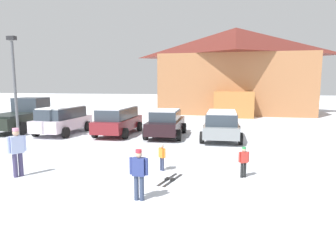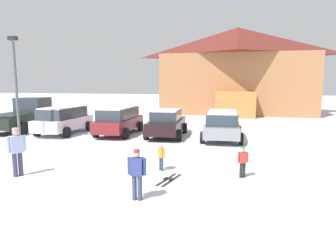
{
  "view_description": "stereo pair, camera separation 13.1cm",
  "coord_description": "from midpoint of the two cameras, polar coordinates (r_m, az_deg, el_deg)",
  "views": [
    {
      "loc": [
        3.61,
        -5.56,
        3.14
      ],
      "look_at": [
        0.81,
        7.41,
        1.25
      ],
      "focal_mm": 32.0,
      "sensor_mm": 36.0,
      "label": 1
    },
    {
      "loc": [
        3.74,
        -5.53,
        3.14
      ],
      "look_at": [
        0.81,
        7.41,
        1.25
      ],
      "focal_mm": 32.0,
      "sensor_mm": 36.0,
      "label": 2
    }
  ],
  "objects": [
    {
      "name": "ground",
      "position": [
        7.35,
        -19.68,
        -17.68
      ],
      "size": [
        160.0,
        160.0,
        0.0
      ],
      "primitive_type": "plane",
      "color": "silver"
    },
    {
      "name": "ski_lodge",
      "position": [
        34.18,
        13.06,
        10.39
      ],
      "size": [
        15.77,
        11.83,
        9.13
      ],
      "color": "#A66C43",
      "rests_on": "ground"
    },
    {
      "name": "parked_white_suv",
      "position": [
        19.91,
        -19.07,
        1.23
      ],
      "size": [
        2.19,
        4.36,
        1.7
      ],
      "color": "white",
      "rests_on": "ground"
    },
    {
      "name": "parked_maroon_van",
      "position": [
        18.74,
        -9.1,
        1.18
      ],
      "size": [
        2.14,
        4.64,
        1.7
      ],
      "color": "maroon",
      "rests_on": "ground"
    },
    {
      "name": "parked_black_sedan",
      "position": [
        17.81,
        -0.03,
        0.62
      ],
      "size": [
        2.27,
        4.49,
        1.62
      ],
      "color": "black",
      "rests_on": "ground"
    },
    {
      "name": "parked_grey_wagon",
      "position": [
        17.03,
        10.51,
        0.31
      ],
      "size": [
        2.3,
        4.27,
        1.61
      ],
      "color": "gray",
      "rests_on": "ground"
    },
    {
      "name": "pickup_truck",
      "position": [
        22.72,
        -25.29,
        1.91
      ],
      "size": [
        2.82,
        6.07,
        2.15
      ],
      "color": "black",
      "rests_on": "ground"
    },
    {
      "name": "skier_teen_in_navy_coat",
      "position": [
        8.15,
        -5.49,
        -8.67
      ],
      "size": [
        0.52,
        0.2,
        1.41
      ],
      "color": "#303B57",
      "rests_on": "ground"
    },
    {
      "name": "skier_adult_in_blue_parka",
      "position": [
        11.32,
        -26.57,
        -3.96
      ],
      "size": [
        0.42,
        0.54,
        1.67
      ],
      "color": "#3B365A",
      "rests_on": "ground"
    },
    {
      "name": "skier_child_in_orange_jacket",
      "position": [
        10.87,
        -0.95,
        -5.64
      ],
      "size": [
        0.3,
        0.26,
        0.99
      ],
      "color": "#313A59",
      "rests_on": "ground"
    },
    {
      "name": "skier_child_in_red_jacket",
      "position": [
        10.37,
        14.42,
        -6.38
      ],
      "size": [
        0.35,
        0.25,
        1.05
      ],
      "color": "black",
      "rests_on": "ground"
    },
    {
      "name": "pair_of_skis",
      "position": [
        9.95,
        0.57,
        -10.17
      ],
      "size": [
        0.61,
        1.43,
        0.08
      ],
      "color": "black",
      "rests_on": "ground"
    },
    {
      "name": "lamp_post",
      "position": [
        17.5,
        -26.79,
        7.12
      ],
      "size": [
        0.44,
        0.24,
        5.51
      ],
      "color": "#515459",
      "rests_on": "ground"
    }
  ]
}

